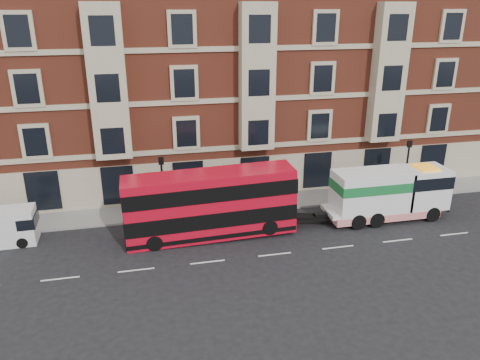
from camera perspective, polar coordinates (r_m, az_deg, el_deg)
The scene contains 8 objects.
ground at distance 27.97m, azimuth 4.25°, elevation -9.04°, with size 120.00×120.00×0.00m, color black.
sidewalk at distance 34.42m, azimuth 0.69°, elevation -2.91°, with size 90.00×3.00×0.15m, color slate.
victorian_terrace at distance 39.17m, azimuth -1.10°, elevation 15.12°, with size 45.00×12.00×20.40m.
lamp_post_west at distance 31.47m, azimuth -9.43°, elevation -0.40°, with size 0.35×0.15×4.35m.
lamp_post_east at distance 36.88m, azimuth 19.68°, elevation 1.80°, with size 0.35×0.15×4.35m.
double_decker_bus at distance 29.02m, azimuth -3.66°, elevation -2.88°, with size 10.54×2.42×4.27m.
tow_truck at distance 33.06m, azimuth 17.46°, elevation -1.57°, with size 8.44×2.49×3.52m.
pedestrian at distance 32.53m, azimuth -13.10°, elevation -3.29°, with size 0.57×0.37×1.55m, color #1B2937.
Camera 1 is at (-7.27, -23.21, 13.81)m, focal length 35.00 mm.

